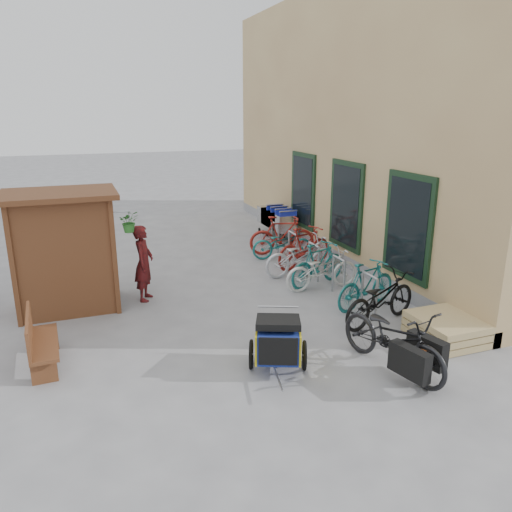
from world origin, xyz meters
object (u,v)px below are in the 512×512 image
object	(u,v)px
shopping_carts	(276,218)
bike_4	(301,256)
bike_7	(282,235)
bike_0	(380,298)
bike_6	(282,243)
kiosk	(59,235)
pallet_stack	(446,329)
bike_3	(318,264)
person_kiosk	(144,263)
cargo_bike	(394,339)
bike_5	(305,247)
bike_2	(322,270)
bench	(38,341)
bike_1	(366,285)
child_trailer	(278,339)

from	to	relation	value
shopping_carts	bike_4	world-z (taller)	shopping_carts
shopping_carts	bike_7	xyz separation A→B (m)	(-0.59, -1.87, -0.06)
bike_0	bike_7	world-z (taller)	bike_7
bike_6	bike_7	world-z (taller)	bike_7
shopping_carts	bike_4	bearing A→B (deg)	-103.46
kiosk	shopping_carts	bearing A→B (deg)	32.26
pallet_stack	bike_3	size ratio (longest dim) A/B	0.71
person_kiosk	bike_7	xyz separation A→B (m)	(4.09, 2.14, -0.27)
cargo_bike	bike_5	world-z (taller)	cargo_bike
bike_0	bike_6	bearing A→B (deg)	-16.60
shopping_carts	bike_2	world-z (taller)	shopping_carts
cargo_bike	bike_0	distance (m)	1.80
kiosk	bike_3	xyz separation A→B (m)	(5.46, -0.54, -1.04)
bench	bike_1	distance (m)	6.17
kiosk	cargo_bike	size ratio (longest dim) A/B	1.16
bike_0	bike_2	distance (m)	2.05
cargo_bike	bike_7	world-z (taller)	bike_7
bench	person_kiosk	distance (m)	3.11
bike_0	shopping_carts	bearing A→B (deg)	-23.10
kiosk	cargo_bike	distance (m)	6.59
bench	child_trailer	size ratio (longest dim) A/B	0.92
bike_2	bike_7	xyz separation A→B (m)	(0.26, 2.88, 0.09)
bike_4	bike_7	distance (m)	1.85
bike_4	bike_6	world-z (taller)	bike_4
shopping_carts	person_kiosk	xyz separation A→B (m)	(-4.68, -4.01, 0.21)
bench	bike_2	xyz separation A→B (m)	(5.82, 1.62, 0.01)
bike_7	cargo_bike	bearing A→B (deg)	-174.73
kiosk	bike_1	xyz separation A→B (m)	(5.76, -2.08, -1.06)
bench	bike_7	bearing A→B (deg)	34.08
pallet_stack	cargo_bike	distance (m)	1.65
person_kiosk	bike_1	bearing A→B (deg)	-93.72
child_trailer	bike_3	size ratio (longest dim) A/B	0.90
pallet_stack	bike_1	size ratio (longest dim) A/B	0.73
bike_3	bike_4	xyz separation A→B (m)	(-0.07, 0.80, -0.02)
shopping_carts	bike_7	world-z (taller)	bike_7
shopping_carts	bike_6	size ratio (longest dim) A/B	1.19
bike_2	bike_3	xyz separation A→B (m)	(0.03, 0.25, 0.05)
person_kiosk	bike_7	distance (m)	4.62
bike_2	bike_4	size ratio (longest dim) A/B	0.94
pallet_stack	bike_2	bearing A→B (deg)	105.51
bike_3	child_trailer	bearing A→B (deg)	124.02
child_trailer	pallet_stack	bearing A→B (deg)	20.33
bike_0	bench	bearing A→B (deg)	68.59
child_trailer	cargo_bike	size ratio (longest dim) A/B	0.71
kiosk	bike_3	bearing A→B (deg)	-5.68
bike_4	bike_6	size ratio (longest dim) A/B	1.14
bike_2	bike_5	xyz separation A→B (m)	(0.33, 1.59, 0.08)
child_trailer	person_kiosk	bearing A→B (deg)	134.81
bike_5	bike_3	bearing A→B (deg)	149.21
bike_3	bike_4	world-z (taller)	bike_3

